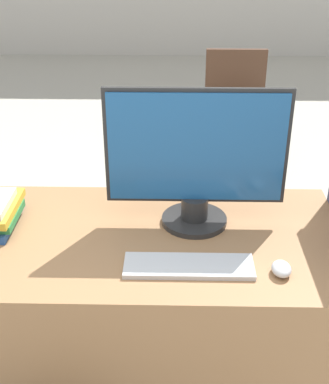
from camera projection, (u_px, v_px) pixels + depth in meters
desk at (137, 321)px, 2.05m from camera, size 1.48×0.73×0.77m
monitor at (196, 159)px, 1.83m from camera, size 0.63×0.24×0.50m
keyboard at (189, 266)px, 1.70m from camera, size 0.41×0.13×0.02m
mouse at (281, 269)px, 1.67m from camera, size 0.06×0.08×0.04m
far_chair at (236, 106)px, 3.89m from camera, size 0.44×0.44×0.89m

